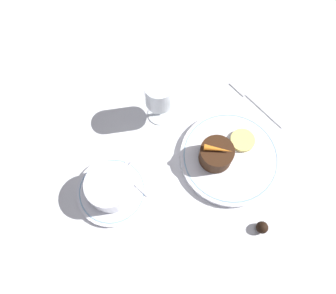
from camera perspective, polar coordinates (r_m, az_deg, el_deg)
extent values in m
plane|color=white|center=(0.76, 9.11, -2.03)|extent=(3.00, 3.00, 0.00)
cylinder|color=white|center=(0.76, 10.73, -1.80)|extent=(0.23, 0.23, 0.01)
torus|color=#8CB2D1|center=(0.75, 10.80, -1.65)|extent=(0.21, 0.21, 0.00)
cylinder|color=white|center=(0.73, -9.69, -7.58)|extent=(0.16, 0.16, 0.01)
torus|color=#8CB2D1|center=(0.73, -9.74, -7.50)|extent=(0.14, 0.14, 0.00)
cylinder|color=white|center=(0.70, -10.09, -6.94)|extent=(0.10, 0.10, 0.06)
cylinder|color=#331E0F|center=(0.70, -10.14, -6.87)|extent=(0.09, 0.09, 0.04)
torus|color=white|center=(0.71, -7.16, -3.20)|extent=(0.04, 0.01, 0.04)
cube|color=silver|center=(0.73, -6.02, -6.16)|extent=(0.02, 0.09, 0.00)
ellipsoid|color=silver|center=(0.74, -8.97, -3.32)|extent=(0.02, 0.02, 0.00)
cylinder|color=silver|center=(0.80, -1.35, 5.82)|extent=(0.06, 0.06, 0.01)
cylinder|color=silver|center=(0.77, -1.40, 6.90)|extent=(0.01, 0.01, 0.06)
cylinder|color=silver|center=(0.72, -1.51, 9.27)|extent=(0.07, 0.07, 0.06)
cylinder|color=maroon|center=(0.73, -1.49, 8.75)|extent=(0.06, 0.06, 0.04)
cube|color=silver|center=(0.84, 16.44, 6.14)|extent=(0.04, 0.12, 0.01)
cube|color=silver|center=(0.85, 12.34, 10.06)|extent=(0.03, 0.05, 0.01)
cylinder|color=#381E0F|center=(0.72, 8.39, -1.27)|extent=(0.07, 0.07, 0.05)
cone|color=orange|center=(0.70, 8.72, -0.40)|extent=(0.04, 0.06, 0.01)
cylinder|color=#EFE075|center=(0.77, 12.85, 1.13)|extent=(0.06, 0.06, 0.01)
sphere|color=black|center=(0.73, 16.07, -13.32)|extent=(0.03, 0.03, 0.03)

